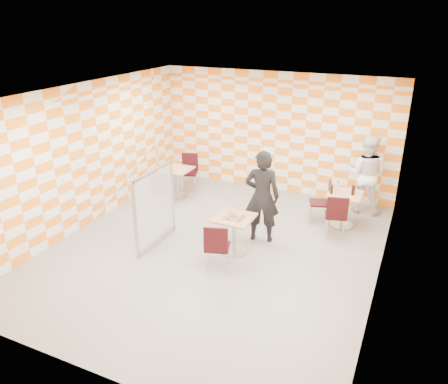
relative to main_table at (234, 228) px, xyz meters
name	(u,v)px	position (x,y,z in m)	size (l,w,h in m)	color
room_shell	(227,168)	(-0.38, 0.49, 0.99)	(7.00, 7.00, 7.00)	gray
main_table	(234,228)	(0.00, 0.00, 0.00)	(0.70, 0.70, 0.75)	tan
second_table	(344,204)	(1.67, 2.02, 0.00)	(0.70, 0.70, 0.75)	tan
empty_table	(177,178)	(-2.38, 1.93, 0.00)	(0.70, 0.70, 0.75)	tan
chair_main_front	(217,245)	(0.00, -0.76, 0.04)	(0.53, 0.54, 0.92)	black
chair_second_front	(336,213)	(1.63, 1.42, 0.04)	(0.52, 0.52, 0.92)	black
chair_second_side	(324,199)	(1.25, 2.04, 0.04)	(0.54, 0.53, 0.92)	black
chair_empty_near	(161,188)	(-2.33, 1.13, 0.04)	(0.51, 0.51, 0.92)	black
chair_empty_far	(190,168)	(-2.39, 2.60, 0.04)	(0.54, 0.54, 0.92)	black
partition	(155,207)	(-1.54, -0.31, 0.28)	(0.08, 1.38, 1.55)	white
man_dark	(262,197)	(0.28, 0.71, 0.43)	(0.69, 0.45, 1.88)	black
man_white	(366,174)	(1.94, 3.00, 0.40)	(0.88, 0.69, 1.82)	white
pizza_on_foil	(234,216)	(0.00, -0.02, 0.26)	(0.40, 0.40, 0.04)	silver
sport_bottle	(338,186)	(1.48, 2.17, 0.33)	(0.06, 0.06, 0.20)	white
soda_bottle	(353,190)	(1.83, 2.02, 0.34)	(0.07, 0.07, 0.23)	black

